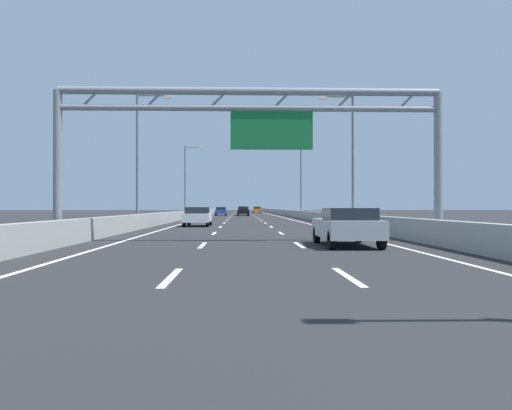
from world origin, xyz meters
TOP-DOWN VIEW (x-y plane):
  - ground_plane at (0.00, 100.00)m, footprint 260.00×260.00m
  - lane_dash_left_1 at (-1.80, 12.50)m, footprint 0.16×3.00m
  - lane_dash_left_2 at (-1.80, 21.50)m, footprint 0.16×3.00m
  - lane_dash_left_3 at (-1.80, 30.50)m, footprint 0.16×3.00m
  - lane_dash_left_4 at (-1.80, 39.50)m, footprint 0.16×3.00m
  - lane_dash_left_5 at (-1.80, 48.50)m, footprint 0.16×3.00m
  - lane_dash_left_6 at (-1.80, 57.50)m, footprint 0.16×3.00m
  - lane_dash_left_7 at (-1.80, 66.50)m, footprint 0.16×3.00m
  - lane_dash_left_8 at (-1.80, 75.50)m, footprint 0.16×3.00m
  - lane_dash_left_9 at (-1.80, 84.50)m, footprint 0.16×3.00m
  - lane_dash_left_10 at (-1.80, 93.50)m, footprint 0.16×3.00m
  - lane_dash_left_11 at (-1.80, 102.50)m, footprint 0.16×3.00m
  - lane_dash_left_12 at (-1.80, 111.50)m, footprint 0.16×3.00m
  - lane_dash_left_13 at (-1.80, 120.50)m, footprint 0.16×3.00m
  - lane_dash_left_14 at (-1.80, 129.50)m, footprint 0.16×3.00m
  - lane_dash_left_15 at (-1.80, 138.50)m, footprint 0.16×3.00m
  - lane_dash_left_16 at (-1.80, 147.50)m, footprint 0.16×3.00m
  - lane_dash_left_17 at (-1.80, 156.50)m, footprint 0.16×3.00m
  - lane_dash_right_1 at (1.80, 12.50)m, footprint 0.16×3.00m
  - lane_dash_right_2 at (1.80, 21.50)m, footprint 0.16×3.00m
  - lane_dash_right_3 at (1.80, 30.50)m, footprint 0.16×3.00m
  - lane_dash_right_4 at (1.80, 39.50)m, footprint 0.16×3.00m
  - lane_dash_right_5 at (1.80, 48.50)m, footprint 0.16×3.00m
  - lane_dash_right_6 at (1.80, 57.50)m, footprint 0.16×3.00m
  - lane_dash_right_7 at (1.80, 66.50)m, footprint 0.16×3.00m
  - lane_dash_right_8 at (1.80, 75.50)m, footprint 0.16×3.00m
  - lane_dash_right_9 at (1.80, 84.50)m, footprint 0.16×3.00m
  - lane_dash_right_10 at (1.80, 93.50)m, footprint 0.16×3.00m
  - lane_dash_right_11 at (1.80, 102.50)m, footprint 0.16×3.00m
  - lane_dash_right_12 at (1.80, 111.50)m, footprint 0.16×3.00m
  - lane_dash_right_13 at (1.80, 120.50)m, footprint 0.16×3.00m
  - lane_dash_right_14 at (1.80, 129.50)m, footprint 0.16×3.00m
  - lane_dash_right_15 at (1.80, 138.50)m, footprint 0.16×3.00m
  - lane_dash_right_16 at (1.80, 147.50)m, footprint 0.16×3.00m
  - lane_dash_right_17 at (1.80, 156.50)m, footprint 0.16×3.00m
  - edge_line_left at (-5.25, 88.00)m, footprint 0.16×176.00m
  - edge_line_right at (5.25, 88.00)m, footprint 0.16×176.00m
  - barrier_left at (-6.90, 110.00)m, footprint 0.45×220.00m
  - barrier_right at (6.90, 110.00)m, footprint 0.45×220.00m
  - sign_gantry at (0.12, 23.72)m, footprint 16.08×0.36m
  - streetlamp_left_mid at (-7.47, 39.90)m, footprint 2.58×0.28m
  - streetlamp_right_mid at (7.47, 39.90)m, footprint 2.58×0.28m
  - streetlamp_left_far at (-7.47, 72.89)m, footprint 2.58×0.28m
  - streetlamp_right_far at (7.47, 72.89)m, footprint 2.58×0.28m
  - white_car at (-3.53, 41.15)m, footprint 1.87×4.69m
  - blue_car at (-3.57, 89.64)m, footprint 1.81×4.36m
  - yellow_car at (0.06, 92.56)m, footprint 1.77×4.28m
  - orange_car at (3.37, 122.38)m, footprint 1.80×4.18m
  - silver_car at (3.50, 21.11)m, footprint 1.90×4.64m
  - black_car at (0.08, 85.97)m, footprint 1.86×4.38m
  - red_car at (0.05, 138.70)m, footprint 1.79×4.44m

SIDE VIEW (x-z plane):
  - ground_plane at x=0.00m, z-range 0.00..0.00m
  - lane_dash_left_1 at x=-1.80m, z-range 0.00..0.01m
  - lane_dash_left_2 at x=-1.80m, z-range 0.00..0.01m
  - lane_dash_left_3 at x=-1.80m, z-range 0.00..0.01m
  - lane_dash_left_4 at x=-1.80m, z-range 0.00..0.01m
  - lane_dash_left_5 at x=-1.80m, z-range 0.00..0.01m
  - lane_dash_left_6 at x=-1.80m, z-range 0.00..0.01m
  - lane_dash_left_7 at x=-1.80m, z-range 0.00..0.01m
  - lane_dash_left_8 at x=-1.80m, z-range 0.00..0.01m
  - lane_dash_left_9 at x=-1.80m, z-range 0.00..0.01m
  - lane_dash_left_10 at x=-1.80m, z-range 0.00..0.01m
  - lane_dash_left_11 at x=-1.80m, z-range 0.00..0.01m
  - lane_dash_left_12 at x=-1.80m, z-range 0.00..0.01m
  - lane_dash_left_13 at x=-1.80m, z-range 0.00..0.01m
  - lane_dash_left_14 at x=-1.80m, z-range 0.00..0.01m
  - lane_dash_left_15 at x=-1.80m, z-range 0.00..0.01m
  - lane_dash_left_16 at x=-1.80m, z-range 0.00..0.01m
  - lane_dash_left_17 at x=-1.80m, z-range 0.00..0.01m
  - lane_dash_right_1 at x=1.80m, z-range 0.00..0.01m
  - lane_dash_right_2 at x=1.80m, z-range 0.00..0.01m
  - lane_dash_right_3 at x=1.80m, z-range 0.00..0.01m
  - lane_dash_right_4 at x=1.80m, z-range 0.00..0.01m
  - lane_dash_right_5 at x=1.80m, z-range 0.00..0.01m
  - lane_dash_right_6 at x=1.80m, z-range 0.00..0.01m
  - lane_dash_right_7 at x=1.80m, z-range 0.00..0.01m
  - lane_dash_right_8 at x=1.80m, z-range 0.00..0.01m
  - lane_dash_right_9 at x=1.80m, z-range 0.00..0.01m
  - lane_dash_right_10 at x=1.80m, z-range 0.00..0.01m
  - lane_dash_right_11 at x=1.80m, z-range 0.00..0.01m
  - lane_dash_right_12 at x=1.80m, z-range 0.00..0.01m
  - lane_dash_right_13 at x=1.80m, z-range 0.00..0.01m
  - lane_dash_right_14 at x=1.80m, z-range 0.00..0.01m
  - lane_dash_right_15 at x=1.80m, z-range 0.00..0.01m
  - lane_dash_right_16 at x=1.80m, z-range 0.00..0.01m
  - lane_dash_right_17 at x=1.80m, z-range 0.00..0.01m
  - edge_line_left at x=-5.25m, z-range 0.00..0.01m
  - edge_line_right at x=5.25m, z-range 0.00..0.01m
  - barrier_left at x=-6.90m, z-range 0.00..0.95m
  - barrier_right at x=6.90m, z-range 0.00..0.95m
  - blue_car at x=-3.57m, z-range 0.03..1.40m
  - silver_car at x=3.50m, z-range 0.03..1.42m
  - black_car at x=0.08m, z-range 0.01..1.45m
  - white_car at x=-3.53m, z-range 0.03..1.43m
  - orange_car at x=3.37m, z-range 0.03..1.48m
  - yellow_car at x=0.06m, z-range 0.03..1.49m
  - red_car at x=0.05m, z-range 0.02..1.53m
  - sign_gantry at x=0.12m, z-range 1.65..8.01m
  - streetlamp_left_mid at x=-7.47m, z-range 0.65..10.15m
  - streetlamp_right_mid at x=7.47m, z-range 0.65..10.15m
  - streetlamp_left_far at x=-7.47m, z-range 0.65..10.15m
  - streetlamp_right_far at x=7.47m, z-range 0.65..10.15m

